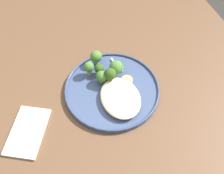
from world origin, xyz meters
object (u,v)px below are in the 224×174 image
at_px(broccoli_floret_small_sprig, 116,67).
at_px(broccoli_floret_center_pile, 99,69).
at_px(seared_scallop_left_edge, 128,106).
at_px(broccoli_floret_beside_noodles, 89,67).
at_px(seared_scallop_on_noodles, 109,87).
at_px(seared_scallop_right_edge, 130,93).
at_px(seared_scallop_rear_pale, 111,107).
at_px(broccoli_floret_split_head, 110,75).
at_px(broccoli_floret_tall_stalk, 96,57).
at_px(folded_napkin, 28,131).
at_px(seared_scallop_tilted_round, 119,98).
at_px(seared_scallop_center_golden, 127,81).
at_px(dinner_plate, 112,89).
at_px(broccoli_floret_front_edge, 102,77).

height_order(broccoli_floret_small_sprig, broccoli_floret_center_pile, broccoli_floret_small_sprig).
bearing_deg(broccoli_floret_center_pile, seared_scallop_left_edge, 16.74).
bearing_deg(broccoli_floret_beside_noodles, seared_scallop_on_noodles, 30.11).
bearing_deg(seared_scallop_left_edge, broccoli_floret_center_pile, -163.26).
bearing_deg(seared_scallop_right_edge, seared_scallop_left_edge, -28.42).
bearing_deg(broccoli_floret_center_pile, seared_scallop_rear_pale, -2.26).
xyz_separation_m(seared_scallop_right_edge, broccoli_floret_split_head, (-0.06, -0.04, 0.03)).
bearing_deg(broccoli_floret_tall_stalk, seared_scallop_right_edge, 22.69).
height_order(seared_scallop_left_edge, broccoli_floret_split_head, broccoli_floret_split_head).
xyz_separation_m(broccoli_floret_tall_stalk, broccoli_floret_beside_noodles, (0.04, -0.03, 0.00)).
height_order(broccoli_floret_center_pile, folded_napkin, broccoli_floret_center_pile).
xyz_separation_m(broccoli_floret_center_pile, folded_napkin, (0.13, -0.24, -0.03)).
distance_m(seared_scallop_left_edge, seared_scallop_rear_pale, 0.05).
relative_size(seared_scallop_tilted_round, seared_scallop_right_edge, 1.27).
relative_size(seared_scallop_rear_pale, broccoli_floret_small_sprig, 0.58).
distance_m(seared_scallop_center_golden, broccoli_floret_small_sprig, 0.05).
relative_size(seared_scallop_on_noodles, broccoli_floret_split_head, 0.52).
bearing_deg(seared_scallop_rear_pale, seared_scallop_tilted_round, 123.81).
xyz_separation_m(seared_scallop_tilted_round, broccoli_floret_split_head, (-0.07, -0.00, 0.03)).
bearing_deg(broccoli_floret_split_head, broccoli_floret_beside_noodles, -134.03).
bearing_deg(seared_scallop_center_golden, broccoli_floret_tall_stalk, -147.79).
height_order(seared_scallop_rear_pale, broccoli_floret_tall_stalk, broccoli_floret_tall_stalk).
relative_size(broccoli_floret_tall_stalk, broccoli_floret_beside_noodles, 1.00).
bearing_deg(broccoli_floret_center_pile, dinner_plate, 16.61).
relative_size(dinner_plate, seared_scallop_center_golden, 8.53).
bearing_deg(broccoli_floret_beside_noodles, broccoli_floret_split_head, 45.97).
bearing_deg(seared_scallop_center_golden, dinner_plate, -81.91).
bearing_deg(broccoli_floret_small_sprig, seared_scallop_on_noodles, -38.38).
bearing_deg(broccoli_floret_small_sprig, broccoli_floret_tall_stalk, -143.49).
bearing_deg(seared_scallop_right_edge, broccoli_floret_center_pile, -147.38).
bearing_deg(seared_scallop_on_noodles, seared_scallop_tilted_round, 15.13).
distance_m(dinner_plate, broccoli_floret_tall_stalk, 0.12).
relative_size(seared_scallop_on_noodles, seared_scallop_rear_pale, 0.96).
relative_size(seared_scallop_left_edge, seared_scallop_center_golden, 0.75).
bearing_deg(seared_scallop_tilted_round, seared_scallop_center_golden, 139.35).
xyz_separation_m(broccoli_floret_center_pile, broccoli_floret_beside_noodles, (-0.01, -0.03, 0.01)).
xyz_separation_m(seared_scallop_right_edge, broccoli_floret_tall_stalk, (-0.15, -0.06, 0.02)).
bearing_deg(seared_scallop_tilted_round, broccoli_floret_center_pile, -167.03).
xyz_separation_m(dinner_plate, seared_scallop_center_golden, (-0.01, 0.05, 0.01)).
bearing_deg(seared_scallop_right_edge, seared_scallop_on_noodles, -126.62).
bearing_deg(broccoli_floret_small_sprig, seared_scallop_rear_pale, -25.36).
height_order(seared_scallop_on_noodles, seared_scallop_right_edge, same).
bearing_deg(seared_scallop_on_noodles, broccoli_floret_split_head, 155.34).
distance_m(seared_scallop_on_noodles, folded_napkin, 0.26).
bearing_deg(broccoli_floret_small_sprig, seared_scallop_center_golden, 25.24).
relative_size(dinner_plate, broccoli_floret_center_pile, 6.98).
height_order(seared_scallop_tilted_round, broccoli_floret_small_sprig, broccoli_floret_small_sprig).
height_order(broccoli_floret_split_head, broccoli_floret_front_edge, broccoli_floret_split_head).
height_order(dinner_plate, broccoli_floret_front_edge, broccoli_floret_front_edge).
height_order(broccoli_floret_split_head, broccoli_floret_tall_stalk, broccoli_floret_split_head).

